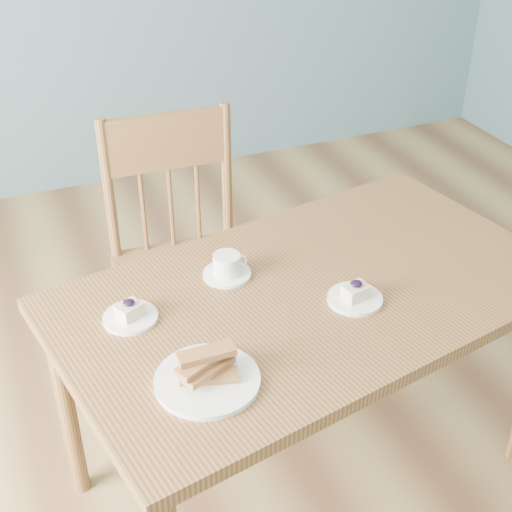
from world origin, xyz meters
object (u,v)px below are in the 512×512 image
dining_chair (184,261)px  cheesecake_plate_near (355,296)px  dining_table (311,310)px  coffee_cup (227,267)px  biscotti_plate (207,375)px  cheesecake_plate_far (130,314)px

dining_chair → cheesecake_plate_near: size_ratio=6.83×
dining_table → dining_chair: bearing=97.1°
coffee_cup → cheesecake_plate_near: bearing=-39.4°
dining_table → biscotti_plate: size_ratio=6.14×
dining_table → dining_chair: 0.64m
cheesecake_plate_near → biscotti_plate: biscotti_plate is taller
cheesecake_plate_far → coffee_cup: (0.30, 0.09, 0.01)m
dining_chair → cheesecake_plate_near: bearing=-65.0°
dining_table → cheesecake_plate_near: 0.15m
biscotti_plate → cheesecake_plate_far: bearing=109.5°
dining_table → coffee_cup: coffee_cup is taller
cheesecake_plate_near → coffee_cup: size_ratio=1.09×
coffee_cup → biscotti_plate: bearing=-114.8°
cheesecake_plate_near → cheesecake_plate_far: (-0.57, 0.15, -0.00)m
cheesecake_plate_far → biscotti_plate: (0.10, -0.30, 0.01)m
cheesecake_plate_near → biscotti_plate: bearing=-162.6°
dining_table → biscotti_plate: biscotti_plate is taller
cheesecake_plate_far → coffee_cup: size_ratio=1.05×
dining_chair → cheesecake_plate_far: dining_chair is taller
dining_chair → biscotti_plate: size_ratio=4.12×
cheesecake_plate_far → biscotti_plate: size_ratio=0.58×
cheesecake_plate_near → dining_chair: bearing=111.6°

